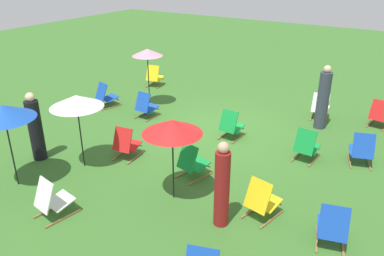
% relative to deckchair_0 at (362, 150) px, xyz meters
% --- Properties ---
extents(ground_plane, '(40.00, 40.00, 0.00)m').
position_rel_deckchair_0_xyz_m(ground_plane, '(3.98, 0.10, -0.37)').
color(ground_plane, '#386B28').
extents(deckchair_0, '(0.69, 0.87, 0.83)m').
position_rel_deckchair_0_xyz_m(deckchair_0, '(0.00, 0.00, 0.00)').
color(deckchair_0, olive).
rests_on(deckchair_0, ground).
extents(deckchair_1, '(0.63, 0.84, 0.83)m').
position_rel_deckchair_0_xyz_m(deckchair_1, '(7.92, -2.27, 0.00)').
color(deckchair_1, olive).
rests_on(deckchair_1, ground).
extents(deckchair_2, '(0.60, 0.83, 0.83)m').
position_rel_deckchair_0_xyz_m(deckchair_2, '(4.60, 5.32, 0.00)').
color(deckchair_2, olive).
rests_on(deckchair_2, ground).
extents(deckchair_4, '(0.63, 0.85, 0.83)m').
position_rel_deckchair_0_xyz_m(deckchair_4, '(1.21, 3.22, 0.00)').
color(deckchair_4, olive).
rests_on(deckchair_4, ground).
extents(deckchair_5, '(0.65, 0.85, 0.83)m').
position_rel_deckchair_0_xyz_m(deckchair_5, '(3.12, 2.67, 0.00)').
color(deckchair_5, olive).
rests_on(deckchair_5, ground).
extents(deckchair_6, '(0.65, 0.86, 0.83)m').
position_rel_deckchair_0_xyz_m(deckchair_6, '(-0.12, 3.31, 0.00)').
color(deckchair_6, olive).
rests_on(deckchair_6, ground).
extents(deckchair_7, '(0.57, 0.81, 0.83)m').
position_rel_deckchair_0_xyz_m(deckchair_7, '(-0.01, -2.65, 0.00)').
color(deckchair_7, olive).
rests_on(deckchair_7, ground).
extents(deckchair_8, '(0.50, 0.77, 0.83)m').
position_rel_deckchair_0_xyz_m(deckchair_8, '(6.21, 0.41, 0.00)').
color(deckchair_8, olive).
rests_on(deckchair_8, ground).
extents(deckchair_9, '(0.66, 0.86, 0.83)m').
position_rel_deckchair_0_xyz_m(deckchair_9, '(7.93, 0.38, 0.00)').
color(deckchair_9, olive).
rests_on(deckchair_9, ground).
extents(deckchair_10, '(0.53, 0.79, 0.83)m').
position_rel_deckchair_0_xyz_m(deckchair_10, '(1.18, 0.50, 0.00)').
color(deckchair_10, olive).
rests_on(deckchair_10, ground).
extents(deckchair_11, '(0.57, 0.82, 0.83)m').
position_rel_deckchair_0_xyz_m(deckchair_11, '(4.99, 2.74, 0.00)').
color(deckchair_11, olive).
rests_on(deckchair_11, ground).
extents(deckchair_12, '(0.52, 0.78, 0.83)m').
position_rel_deckchair_0_xyz_m(deckchair_12, '(3.31, 0.36, 0.00)').
color(deckchair_12, olive).
rests_on(deckchair_12, ground).
extents(deckchair_14, '(0.57, 0.82, 0.83)m').
position_rel_deckchair_0_xyz_m(deckchair_14, '(1.63, -2.37, 0.00)').
color(deckchair_14, olive).
rests_on(deckchair_14, ground).
extents(umbrella_0, '(1.27, 1.27, 1.86)m').
position_rel_deckchair_0_xyz_m(umbrella_0, '(6.21, 4.98, 1.35)').
color(umbrella_0, black).
rests_on(umbrella_0, ground).
extents(umbrella_1, '(0.98, 0.98, 1.92)m').
position_rel_deckchair_0_xyz_m(umbrella_1, '(6.75, -0.46, 1.43)').
color(umbrella_1, black).
rests_on(umbrella_1, ground).
extents(umbrella_2, '(1.20, 1.20, 1.76)m').
position_rel_deckchair_0_xyz_m(umbrella_2, '(3.01, 3.57, 1.25)').
color(umbrella_2, black).
rests_on(umbrella_2, ground).
extents(umbrella_3, '(1.21, 1.21, 1.79)m').
position_rel_deckchair_0_xyz_m(umbrella_3, '(5.58, 3.61, 1.28)').
color(umbrella_3, black).
rests_on(umbrella_3, ground).
extents(person_0, '(0.39, 0.39, 1.71)m').
position_rel_deckchair_0_xyz_m(person_0, '(1.77, 3.81, 0.44)').
color(person_0, maroon).
rests_on(person_0, ground).
extents(person_1, '(0.37, 0.37, 1.72)m').
position_rel_deckchair_0_xyz_m(person_1, '(6.80, 3.92, 0.44)').
color(person_1, black).
rests_on(person_1, ground).
extents(person_2, '(0.41, 0.41, 1.86)m').
position_rel_deckchair_0_xyz_m(person_2, '(1.43, -1.67, 0.51)').
color(person_2, '#333847').
rests_on(person_2, ground).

